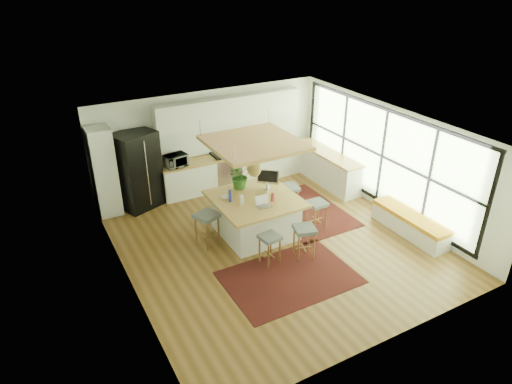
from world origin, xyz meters
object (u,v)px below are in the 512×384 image
island_plant (240,178)px  monitor (268,178)px  fridge (138,173)px  stool_left_side (207,231)px  laptop (264,202)px  stool_right_front (317,214)px  stool_right_back (288,201)px  stool_near_right (304,243)px  microwave (176,159)px  island (255,216)px  stool_near_left (270,248)px

island_plant → monitor: bearing=-30.8°
fridge → stool_left_side: fridge is taller
stool_left_side → island_plant: bearing=25.5°
laptop → monitor: (0.52, 0.74, 0.14)m
laptop → fridge: bearing=124.9°
stool_right_front → laptop: (-1.42, 0.04, 0.70)m
fridge → stool_right_back: size_ratio=2.59×
stool_near_right → microwave: microwave is taller
monitor → island_plant: (-0.56, 0.33, -0.01)m
island → stool_near_left: size_ratio=2.77×
fridge → monitor: bearing=-64.8°
stool_near_right → laptop: bearing=117.6°
island → laptop: (-0.02, -0.45, 0.58)m
island → fridge: bearing=126.7°
island → stool_left_side: bearing=175.3°
fridge → island: fridge is taller
microwave → island_plant: (0.89, -1.95, 0.06)m
island → stool_near_right: (0.45, -1.34, -0.11)m
laptop → microwave: 3.16m
fridge → stool_near_right: size_ratio=2.71×
island → stool_right_front: (1.40, -0.48, -0.11)m
stool_near_left → monitor: 1.87m
island → stool_left_side: island is taller
stool_right_back → microwave: bearing=134.8°
fridge → stool_near_left: fridge is taller
island_plant → laptop: bearing=-88.0°
stool_near_right → laptop: 1.23m
stool_right_back → stool_near_right: bearing=-112.6°
fridge → island_plant: 2.76m
stool_right_back → fridge: bearing=145.2°
stool_near_left → stool_right_front: (1.70, 0.69, 0.00)m
microwave → island_plant: bearing=-75.6°
stool_near_right → island_plant: (-0.51, 1.97, 0.83)m
island_plant → island: bearing=-84.5°
stool_right_back → monitor: (-0.69, -0.14, 0.83)m
stool_near_right → island_plant: 2.19m
laptop → monitor: bearing=57.4°
stool_near_left → stool_near_right: size_ratio=0.90×
stool_near_left → island_plant: island_plant is taller
fridge → microwave: (1.01, -0.04, 0.19)m
stool_near_right → stool_left_side: (-1.61, 1.44, 0.00)m
stool_near_left → stool_right_front: 1.83m
laptop → stool_near_right: bearing=-59.8°
stool_right_back → stool_right_front: bearing=-77.1°
monitor → stool_near_right: bearing=-50.7°
laptop → island_plant: island_plant is taller
laptop → stool_near_left: bearing=-108.1°
stool_left_side → microwave: size_ratio=1.36×
fridge → stool_left_side: 2.70m
stool_right_back → stool_left_side: 2.37m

